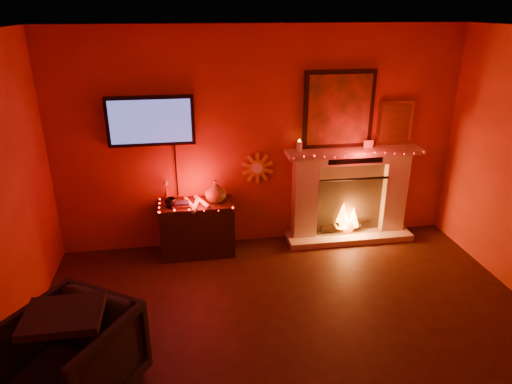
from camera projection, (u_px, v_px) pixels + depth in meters
room at (319, 234)px, 3.29m from camera, size 5.00×5.00×5.00m
fireplace at (350, 186)px, 5.88m from camera, size 1.72×0.40×2.18m
tv at (151, 121)px, 5.23m from camera, size 1.00×0.07×1.24m
sunburst_clock at (258, 168)px, 5.68m from camera, size 0.40×0.03×0.40m
console_table at (198, 225)px, 5.60m from camera, size 0.89×0.54×0.95m
armchair at (73, 356)px, 3.50m from camera, size 1.15×1.16×0.77m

